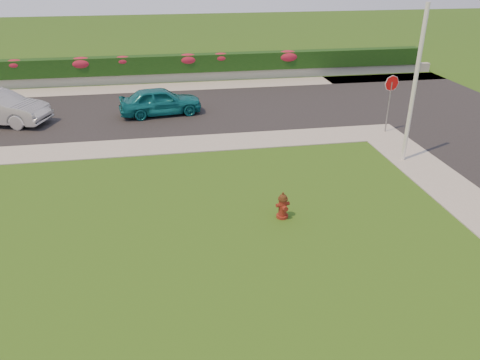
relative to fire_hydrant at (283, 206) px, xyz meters
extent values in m
plane|color=black|center=(-0.62, -2.17, -0.41)|extent=(120.00, 120.00, 0.00)
cube|color=black|center=(-5.62, 11.83, -0.39)|extent=(26.00, 8.00, 0.04)
cube|color=gray|center=(-6.62, 6.83, -0.39)|extent=(24.00, 2.00, 0.04)
cube|color=gray|center=(6.38, 6.83, -0.39)|extent=(2.00, 2.00, 0.04)
cube|color=gray|center=(-1.62, 16.83, -0.39)|extent=(34.00, 2.00, 0.04)
cube|color=gray|center=(-1.62, 18.33, -0.11)|extent=(34.00, 0.40, 0.60)
cube|color=black|center=(-1.62, 18.43, 0.74)|extent=(32.00, 0.90, 1.10)
cylinder|color=#4C130C|center=(0.00, 0.01, -0.37)|extent=(0.37, 0.37, 0.09)
cylinder|color=#4C130C|center=(0.00, 0.01, -0.04)|extent=(0.25, 0.25, 0.57)
cylinder|color=black|center=(0.00, 0.01, 0.24)|extent=(0.31, 0.31, 0.05)
sphere|color=black|center=(0.00, 0.01, 0.28)|extent=(0.25, 0.25, 0.25)
cylinder|color=black|center=(0.00, 0.01, 0.42)|extent=(0.08, 0.08, 0.08)
cylinder|color=#4C130C|center=(-0.16, -0.03, 0.05)|extent=(0.13, 0.14, 0.12)
cylinder|color=#4C130C|center=(0.16, 0.04, 0.05)|extent=(0.13, 0.14, 0.12)
cylinder|color=#4C130C|center=(0.03, -0.15, -0.02)|extent=(0.19, 0.16, 0.16)
imported|color=#0D6069|center=(-3.57, 11.27, 0.33)|extent=(4.34, 2.23, 1.41)
cylinder|color=silver|center=(5.92, 3.61, 2.59)|extent=(0.16, 0.16, 6.01)
cylinder|color=slate|center=(6.71, 6.86, 0.77)|extent=(0.06, 0.06, 2.37)
cylinder|color=#AE0B0C|center=(6.71, 6.86, 1.90)|extent=(0.68, 0.15, 0.69)
cylinder|color=white|center=(6.71, 6.86, 1.90)|extent=(0.72, 0.14, 0.73)
ellipsoid|color=#AA1D32|center=(-12.20, 18.33, 1.04)|extent=(1.22, 0.78, 0.61)
ellipsoid|color=#AA1D32|center=(-8.29, 18.33, 0.99)|extent=(1.49, 0.96, 0.75)
ellipsoid|color=#AA1D32|center=(-5.74, 18.33, 1.05)|extent=(1.21, 0.78, 0.60)
ellipsoid|color=#AA1D32|center=(-1.64, 18.33, 1.00)|extent=(1.43, 0.92, 0.71)
ellipsoid|color=#AA1D32|center=(0.50, 18.33, 1.04)|extent=(1.23, 0.79, 0.62)
ellipsoid|color=#AA1D32|center=(5.01, 18.33, 0.97)|extent=(1.57, 1.01, 0.78)
camera|label=1|loc=(-3.48, -12.39, 7.06)|focal=35.00mm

